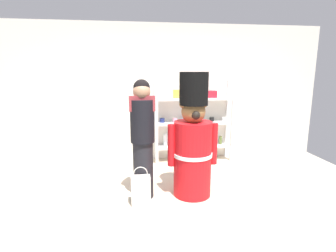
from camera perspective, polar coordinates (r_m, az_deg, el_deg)
name	(u,v)px	position (r m, az deg, el deg)	size (l,w,h in m)	color
ground_plane	(179,213)	(3.44, 2.40, -18.28)	(6.40, 6.40, 0.00)	beige
back_wall	(160,93)	(5.18, -1.78, 7.03)	(6.40, 0.12, 2.60)	silver
merchandise_shelf	(194,121)	(5.14, 5.53, 1.11)	(1.51, 0.35, 1.55)	white
teddy_bear_guard	(193,144)	(3.65, 5.36, -3.81)	(0.70, 0.54, 1.71)	red
person_shopper	(143,137)	(3.56, -5.49, -2.32)	(0.34, 0.32, 1.62)	black
shopping_bag	(141,190)	(3.56, -5.87, -13.57)	(0.25, 0.15, 0.52)	silver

